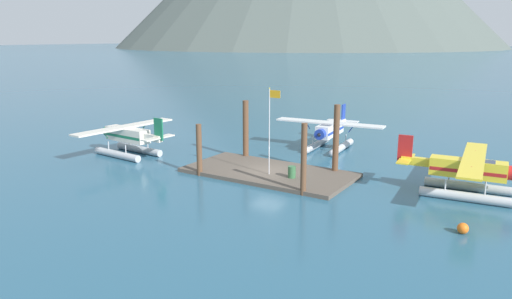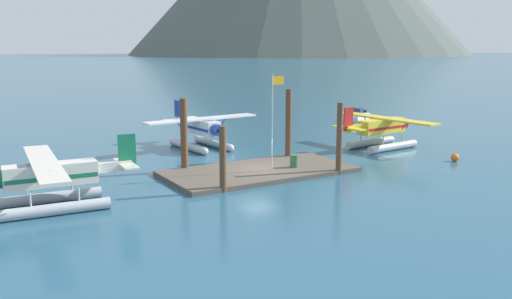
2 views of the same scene
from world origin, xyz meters
name	(u,v)px [view 2 (image 2 of 2)]	position (x,y,z in m)	size (l,w,h in m)	color
ground_plane	(259,173)	(0.00, 0.00, 0.00)	(1200.00, 1200.00, 0.00)	#285670
dock_platform	(259,171)	(0.00, 0.00, 0.15)	(13.10, 6.52, 0.30)	brown
piling_near_left	(223,159)	(-4.41, -3.09, 2.03)	(0.43, 0.43, 4.05)	brown
piling_near_right	(339,139)	(4.57, -3.08, 2.49)	(0.40, 0.40, 4.98)	brown
piling_far_left	(184,135)	(-4.22, 3.15, 2.60)	(0.51, 0.51, 5.19)	brown
piling_far_right	(288,125)	(4.39, 2.84, 2.75)	(0.47, 0.47, 5.51)	brown
flagpole	(274,112)	(0.66, -0.84, 4.38)	(0.95, 0.10, 6.62)	silver
fuel_drum	(294,161)	(2.46, -0.75, 0.74)	(0.62, 0.62, 0.88)	#33663D
mooring_buoy	(455,157)	(15.00, -4.35, 0.31)	(0.62, 0.62, 0.62)	orange
seaplane_white_bow_centre	(201,130)	(0.52, 10.56, 1.58)	(10.48, 7.97, 3.84)	#B7BABF
seaplane_yellow_stbd_fwd	(382,130)	(14.04, 2.64, 1.58)	(7.96, 10.49, 3.84)	#B7BABF
seaplane_cream_port_aft	(51,181)	(-14.04, -1.46, 1.58)	(7.97, 10.48, 3.84)	#B7BABF
boat_white_open_east	(358,116)	(24.31, 17.39, 0.49)	(4.44, 3.32, 1.50)	silver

